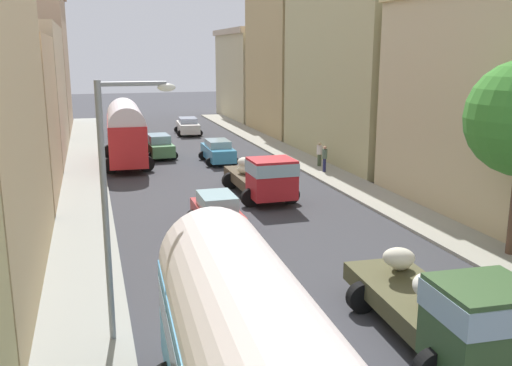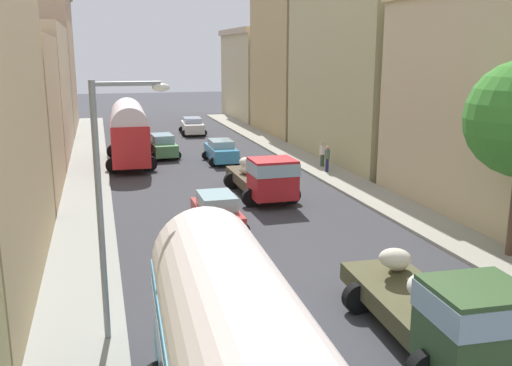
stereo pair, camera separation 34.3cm
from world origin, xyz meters
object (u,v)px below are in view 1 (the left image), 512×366
cargo_truck_1 (263,176)px  car_3 (159,146)px  cargo_truck_0 (449,308)px  streetlamp_near (115,192)px  pedestrian_2 (320,153)px  car_2 (217,212)px  pedestrian_0 (325,158)px  parked_bus_1 (126,130)px  car_0 (218,151)px  car_1 (188,126)px

cargo_truck_1 → car_3: 14.12m
cargo_truck_0 → car_3: size_ratio=1.55×
streetlamp_near → pedestrian_2: bearing=55.1°
car_2 → pedestrian_0: (8.89, 9.25, 0.24)m
pedestrian_2 → streetlamp_near: bearing=-124.9°
parked_bus_1 → pedestrian_0: bearing=-29.0°
car_0 → parked_bus_1: bearing=170.9°
parked_bus_1 → pedestrian_2: 12.95m
car_0 → car_3: 4.84m
parked_bus_1 → car_2: 16.00m
car_2 → pedestrian_0: 12.83m
car_0 → car_1: size_ratio=0.94×
cargo_truck_0 → cargo_truck_1: 15.97m
car_1 → parked_bus_1: bearing=-115.9°
car_0 → car_1: car_0 is taller
car_2 → streetlamp_near: (-4.45, -8.68, 3.27)m
cargo_truck_0 → cargo_truck_1: size_ratio=1.00×
car_0 → pedestrian_0: pedestrian_0 is taller
car_3 → pedestrian_0: pedestrian_0 is taller
parked_bus_1 → cargo_truck_0: bearing=-77.8°
car_1 → car_2: 29.02m
cargo_truck_1 → car_2: (-3.36, -4.29, -0.45)m
cargo_truck_0 → streetlamp_near: bearing=158.7°
pedestrian_0 → car_2: bearing=-133.9°
car_1 → pedestrian_2: 18.64m
car_0 → pedestrian_2: bearing=-31.9°
car_0 → cargo_truck_0: bearing=-90.2°
cargo_truck_0 → pedestrian_2: 23.49m
car_1 → streetlamp_near: bearing=-102.2°
cargo_truck_1 → car_1: 24.50m
parked_bus_1 → car_2: parked_bus_1 is taller
parked_bus_1 → streetlamp_near: 24.50m
car_2 → pedestrian_2: pedestrian_2 is taller
car_1 → car_3: (-3.96, -10.86, 0.03)m
pedestrian_0 → streetlamp_near: size_ratio=0.26×
car_1 → car_2: size_ratio=1.12×
car_1 → pedestrian_0: pedestrian_0 is taller
car_1 → car_0: bearing=-91.3°
parked_bus_1 → streetlamp_near: bearing=-94.1°
car_3 → streetlamp_near: (-4.16, -26.61, 3.23)m
car_3 → pedestrian_0: 12.64m
car_0 → car_2: bearing=-102.8°
car_3 → streetlamp_near: 27.13m
parked_bus_1 → pedestrian_2: bearing=-21.3°
cargo_truck_0 → streetlamp_near: size_ratio=0.98×
car_0 → pedestrian_2: 7.02m
streetlamp_near → car_2: bearing=62.9°
cargo_truck_0 → car_1: 40.47m
car_1 → car_3: size_ratio=1.04×
cargo_truck_0 → pedestrian_2: bearing=75.0°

